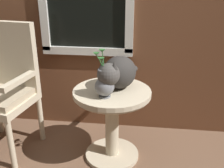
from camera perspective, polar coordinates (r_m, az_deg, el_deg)
wicker_side_table at (r=2.01m, az=-0.00°, el=-5.99°), size 0.58×0.58×0.59m
wicker_chair at (r=2.29m, az=-22.59°, el=0.01°), size 0.56×0.53×1.05m
cat at (r=1.92m, az=1.28°, el=2.52°), size 0.32×0.58×0.26m
pewter_vase_with_ivy at (r=1.79m, az=-1.65°, el=0.12°), size 0.14×0.14×0.33m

